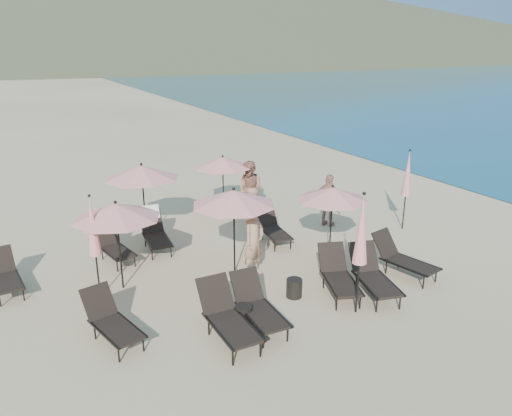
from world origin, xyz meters
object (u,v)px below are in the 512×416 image
lounger_2 (258,305)px  lounger_3 (338,275)px  umbrella_closed_1 (408,174)px  beachgoer_a (254,241)px  side_table_0 (244,316)px  beachgoer_b (251,189)px  lounger_4 (373,275)px  umbrella_open_0 (116,211)px  umbrella_open_2 (332,194)px  umbrella_closed_0 (362,230)px  lounger_8 (155,231)px  umbrella_open_1 (234,198)px  lounger_6 (5,275)px  beachgoer_c (329,201)px  lounger_0 (111,320)px  lounger_1 (227,316)px  umbrella_open_3 (142,172)px  umbrella_open_4 (223,162)px  lounger_5 (402,257)px  umbrella_closed_2 (93,227)px  lounger_7 (114,246)px  side_table_1 (294,288)px  lounger_9 (273,228)px

lounger_2 → lounger_3: size_ratio=0.94×
umbrella_closed_1 → beachgoer_a: (-5.52, -0.69, -0.83)m
side_table_0 → beachgoer_b: bearing=61.6°
lounger_4 → umbrella_open_0: umbrella_open_0 is taller
lounger_2 → side_table_0: 0.36m
umbrella_open_2 → umbrella_closed_0: size_ratio=0.75×
lounger_8 → side_table_0: (0.38, -4.79, -0.27)m
beachgoer_a → lounger_8: bearing=95.1°
umbrella_open_1 → umbrella_open_2: 2.65m
lounger_6 → side_table_0: lounger_6 is taller
umbrella_closed_1 → umbrella_open_0: bearing=179.2°
beachgoer_c → beachgoer_a: bearing=88.9°
lounger_0 → lounger_2: (2.72, -0.84, 0.02)m
lounger_1 → lounger_3: (3.01, 0.51, -0.03)m
lounger_6 → umbrella_open_3: 4.40m
umbrella_open_2 → beachgoer_a: umbrella_open_2 is taller
umbrella_open_0 → umbrella_open_4: (4.19, 3.56, -0.10)m
umbrella_closed_0 → umbrella_closed_1: bearing=36.6°
lounger_2 → umbrella_open_0: (-2.03, 2.89, 1.45)m
lounger_3 → beachgoer_b: (0.65, 5.61, 0.47)m
lounger_0 → lounger_6: 3.59m
lounger_1 → umbrella_closed_0: 3.18m
lounger_0 → lounger_5: (6.96, -0.44, 0.03)m
umbrella_closed_2 → umbrella_open_2: bearing=-6.2°
lounger_3 → umbrella_open_4: size_ratio=0.88×
umbrella_open_0 → lounger_1: bearing=-66.9°
lounger_4 → umbrella_open_3: (-3.63, 5.67, 1.54)m
lounger_6 → umbrella_open_2: (7.69, -1.94, 1.37)m
lounger_1 → umbrella_open_2: bearing=28.8°
lounger_0 → lounger_7: size_ratio=1.06×
umbrella_open_3 → lounger_7: bearing=-137.0°
umbrella_open_2 → umbrella_closed_0: umbrella_closed_0 is taller
lounger_8 → umbrella_closed_0: (2.73, -5.42, 1.37)m
lounger_4 → umbrella_open_2: (0.31, 2.08, 1.32)m
lounger_4 → side_table_1: bearing=173.0°
lounger_1 → umbrella_open_4: bearing=66.3°
umbrella_closed_1 → umbrella_closed_2: size_ratio=1.02×
umbrella_open_2 → side_table_1: (-1.97, -1.39, -1.56)m
lounger_7 → umbrella_closed_2: size_ratio=0.65×
lounger_3 → umbrella_open_3: umbrella_open_3 is taller
lounger_9 → umbrella_closed_0: umbrella_closed_0 is taller
lounger_2 → umbrella_closed_0: 2.58m
beachgoer_a → umbrella_open_2: bearing=-25.9°
lounger_2 → umbrella_closed_1: size_ratio=0.68×
lounger_3 → lounger_5: 1.96m
lounger_9 → umbrella_open_0: (-4.51, -0.85, 1.49)m
umbrella_open_1 → umbrella_closed_2: umbrella_closed_2 is taller
umbrella_closed_2 → lounger_7: bearing=68.2°
lounger_3 → lounger_7: (-4.12, 4.18, -0.04)m
umbrella_open_2 → beachgoer_c: 2.61m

